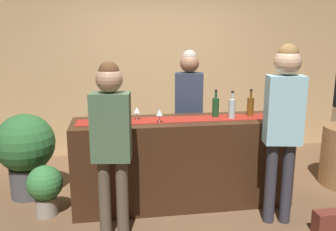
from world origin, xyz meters
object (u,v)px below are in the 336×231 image
wine_bottle_clear (232,108)px  wine_bottle_green (216,107)px  customer_browsing (111,134)px  wine_glass_mid_counter (159,113)px  bartender (189,103)px  wine_glass_far_end (137,110)px  wine_bottle_amber (250,106)px  handbag (329,222)px  customer_sipping (284,115)px  potted_plant_small (45,187)px  potted_plant_tall (26,150)px  wine_glass_near_customer (122,112)px

wine_bottle_clear → wine_bottle_green: bearing=144.7°
wine_bottle_clear → customer_browsing: bearing=-156.4°
wine_glass_mid_counter → bartender: size_ratio=0.09×
wine_glass_far_end → bartender: bartender is taller
wine_bottle_amber → wine_glass_mid_counter: (-1.04, -0.15, -0.01)m
bartender → handbag: bartender is taller
wine_bottle_clear → customer_sipping: bearing=-58.1°
wine_bottle_clear → wine_glass_far_end: (-1.02, 0.09, -0.01)m
wine_bottle_clear → potted_plant_small: size_ratio=0.56×
wine_glass_mid_counter → wine_glass_far_end: size_ratio=1.00×
wine_glass_far_end → potted_plant_small: wine_glass_far_end is taller
customer_sipping → potted_plant_tall: bearing=169.6°
wine_bottle_amber → potted_plant_tall: (-2.51, 0.40, -0.51)m
wine_glass_far_end → potted_plant_tall: (-1.25, 0.39, -0.50)m
customer_sipping → handbag: size_ratio=6.31×
wine_glass_near_customer → customer_sipping: size_ratio=0.08×
wine_glass_near_customer → potted_plant_tall: bearing=157.4°
wine_bottle_green → potted_plant_tall: 2.21m
potted_plant_small → handbag: 2.82m
wine_glass_far_end → customer_browsing: 0.71m
wine_glass_near_customer → bartender: (0.84, 0.59, -0.03)m
wine_glass_near_customer → wine_glass_far_end: size_ratio=1.00×
potted_plant_tall → wine_bottle_amber: bearing=-9.1°
wine_glass_far_end → customer_sipping: bearing=-24.8°
wine_glass_near_customer → customer_sipping: (1.50, -0.56, 0.04)m
wine_bottle_green → bartender: (-0.19, 0.52, -0.04)m
wine_glass_mid_counter → bartender: 0.83m
potted_plant_tall → bartender: bearing=4.0°
potted_plant_tall → wine_glass_far_end: bearing=-17.4°
wine_bottle_amber → wine_bottle_clear: 0.26m
wine_glass_near_customer → handbag: size_ratio=0.51×
bartender → customer_browsing: bartender is taller
customer_sipping → customer_browsing: bearing=-167.7°
wine_glass_mid_counter → customer_browsing: 0.70m
customer_sipping → potted_plant_small: bearing=178.6°
potted_plant_tall → handbag: size_ratio=3.48×
wine_bottle_green → potted_plant_small: 1.99m
bartender → customer_sipping: size_ratio=0.95×
wine_bottle_amber → wine_bottle_clear: bearing=-161.0°
wine_glass_mid_counter → customer_sipping: size_ratio=0.08×
wine_bottle_clear → customer_sipping: customer_sipping is taller
wine_glass_near_customer → wine_glass_far_end: 0.17m
wine_glass_far_end → potted_plant_tall: size_ratio=0.15×
wine_bottle_clear → potted_plant_small: wine_bottle_clear is taller
wine_glass_mid_counter → potted_plant_tall: wine_glass_mid_counter is taller
wine_bottle_green → wine_glass_mid_counter: bearing=-165.0°
wine_glass_near_customer → wine_bottle_amber: bearing=2.1°
wine_bottle_amber → potted_plant_small: size_ratio=0.56×
wine_glass_mid_counter → potted_plant_tall: size_ratio=0.15×
bartender → potted_plant_small: bartender is taller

